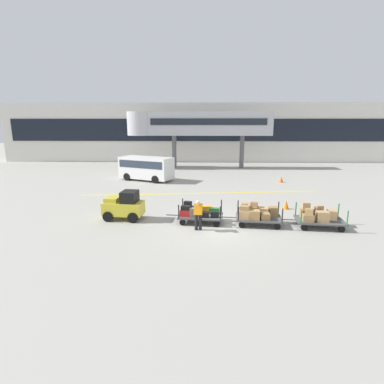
{
  "coord_description": "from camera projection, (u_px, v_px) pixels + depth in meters",
  "views": [
    {
      "loc": [
        -0.65,
        -14.79,
        5.19
      ],
      "look_at": [
        -1.1,
        1.03,
        1.51
      ],
      "focal_mm": 28.39,
      "sensor_mm": 36.0,
      "label": 1
    }
  ],
  "objects": [
    {
      "name": "ground_plane",
      "position": [
        213.0,
        225.0,
        15.56
      ],
      "size": [
        120.0,
        120.0,
        0.0
      ],
      "primitive_type": "plane",
      "color": "#9E9B91"
    },
    {
      "name": "apron_lead_line",
      "position": [
        201.0,
        193.0,
        22.5
      ],
      "size": [
        17.21,
        2.02,
        0.01
      ],
      "primitive_type": "cube",
      "rotation": [
        0.0,
        0.0,
        0.11
      ],
      "color": "yellow",
      "rests_on": "ground_plane"
    },
    {
      "name": "terminal_building",
      "position": [
        206.0,
        133.0,
        40.0
      ],
      "size": [
        53.16,
        2.51,
        7.54
      ],
      "color": "silver",
      "rests_on": "ground_plane"
    },
    {
      "name": "jet_bridge",
      "position": [
        193.0,
        124.0,
        33.95
      ],
      "size": [
        16.13,
        3.0,
        6.28
      ],
      "color": "#B7B7BC",
      "rests_on": "ground_plane"
    },
    {
      "name": "baggage_tug",
      "position": [
        124.0,
        206.0,
        16.39
      ],
      "size": [
        2.2,
        1.41,
        1.58
      ],
      "color": "gold",
      "rests_on": "ground_plane"
    },
    {
      "name": "baggage_cart_lead",
      "position": [
        199.0,
        213.0,
        15.93
      ],
      "size": [
        3.06,
        1.63,
        1.1
      ],
      "color": "#4C4C4F",
      "rests_on": "ground_plane"
    },
    {
      "name": "baggage_cart_middle",
      "position": [
        256.0,
        214.0,
        15.57
      ],
      "size": [
        3.06,
        1.63,
        1.14
      ],
      "color": "#4C4C4F",
      "rests_on": "ground_plane"
    },
    {
      "name": "baggage_cart_tail",
      "position": [
        318.0,
        217.0,
        15.18
      ],
      "size": [
        3.06,
        1.63,
        1.2
      ],
      "color": "#4C4C4F",
      "rests_on": "ground_plane"
    },
    {
      "name": "baggage_handler",
      "position": [
        198.0,
        213.0,
        14.65
      ],
      "size": [
        0.43,
        0.45,
        1.56
      ],
      "color": "black",
      "rests_on": "ground_plane"
    },
    {
      "name": "shuttle_van",
      "position": [
        146.0,
        167.0,
        27.31
      ],
      "size": [
        5.16,
        3.64,
        2.1
      ],
      "color": "white",
      "rests_on": "ground_plane"
    },
    {
      "name": "safety_cone_near",
      "position": [
        286.0,
        205.0,
        18.42
      ],
      "size": [
        0.36,
        0.36,
        0.55
      ],
      "primitive_type": "cone",
      "color": "orange",
      "rests_on": "ground_plane"
    },
    {
      "name": "safety_cone_far",
      "position": [
        281.0,
        179.0,
        26.53
      ],
      "size": [
        0.36,
        0.36,
        0.55
      ],
      "primitive_type": "cone",
      "color": "#EA590F",
      "rests_on": "ground_plane"
    }
  ]
}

